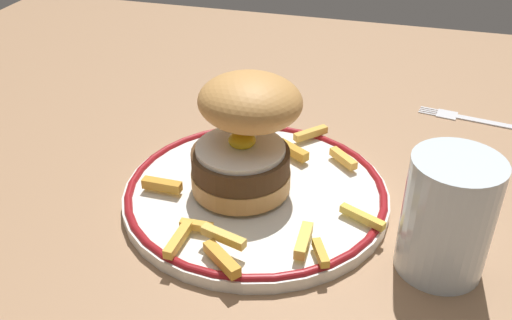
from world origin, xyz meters
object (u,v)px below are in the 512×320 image
burger (246,132)px  water_glass (446,224)px  fork (475,119)px  dinner_plate (256,192)px

burger → water_glass: burger is taller
fork → water_glass: bearing=-98.5°
water_glass → fork: bearing=81.5°
burger → fork: size_ratio=0.90×
dinner_plate → burger: (-1.15, 0.57, 6.33)cm
burger → dinner_plate: bearing=-26.5°
burger → water_glass: size_ratio=1.24×
dinner_plate → water_glass: 18.34cm
dinner_plate → burger: size_ratio=1.99×
fork → burger: bearing=-135.1°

